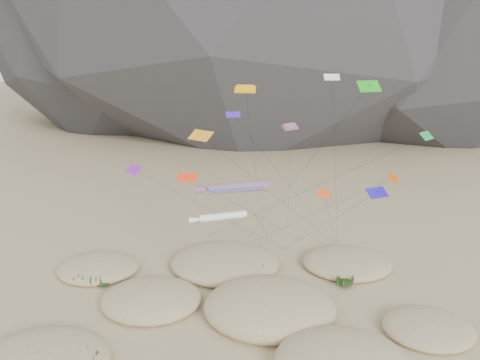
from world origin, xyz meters
name	(u,v)px	position (x,y,z in m)	size (l,w,h in m)	color
ground	(252,339)	(0.00, 0.00, 0.00)	(500.00, 500.00, 0.00)	#CCB789
dunes	(235,308)	(-1.86, 4.37, 0.71)	(49.42, 37.29, 4.20)	#CCB789
dune_grass	(245,312)	(-0.73, 3.61, 0.83)	(41.04, 28.49, 1.49)	black
kite_stakes	(268,239)	(2.58, 23.70, 0.15)	(19.43, 6.69, 0.30)	#3F2D1E
rainbow_tube_kite	(234,188)	(-2.11, 10.97, 12.70)	(9.91, 13.60, 13.69)	#FF571A
white_tube_kite	(220,217)	(-3.84, 9.92, 9.43)	(7.27, 16.02, 10.11)	white
orange_parafoil	(245,91)	(-0.91, 16.68, 23.19)	(4.22, 9.06, 23.94)	#F8A40D
multi_parafoil	(290,129)	(4.47, 14.04, 19.07)	(2.44, 14.57, 19.78)	#FF1A1D
delta_kites	(295,150)	(4.76, 10.10, 17.50)	(33.64, 20.81, 25.08)	red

